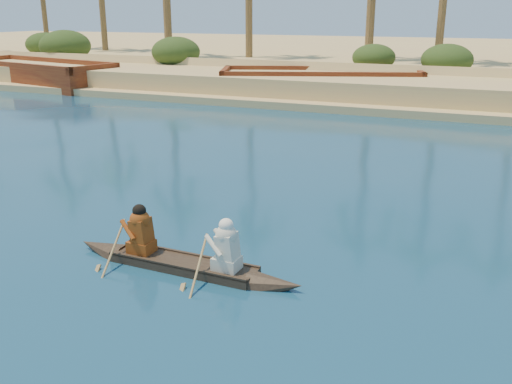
% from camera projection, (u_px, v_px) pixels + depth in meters
% --- Properties ---
extents(canoe, '(4.72, 0.77, 1.29)m').
position_uv_depth(canoe, '(183.00, 256.00, 10.47)').
color(canoe, '#3C2F21').
rests_on(canoe, ground).
extents(barge_left, '(11.64, 5.95, 1.85)m').
position_uv_depth(barge_left, '(38.00, 75.00, 35.91)').
color(barge_left, brown).
rests_on(barge_left, ground).
extents(barge_mid, '(11.30, 6.99, 1.79)m').
position_uv_depth(barge_mid, '(320.00, 85.00, 31.30)').
color(barge_mid, brown).
rests_on(barge_mid, ground).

